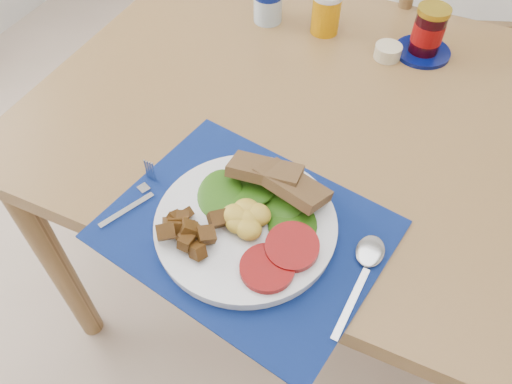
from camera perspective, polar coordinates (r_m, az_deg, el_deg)
ground at (r=1.53m, az=6.64°, el=-18.17°), size 4.00×4.00×0.00m
table at (r=1.08m, az=13.52°, el=4.52°), size 1.40×0.90×0.75m
chair_far at (r=1.62m, az=20.71°, el=14.90°), size 0.51×0.50×1.09m
placemat at (r=0.82m, az=-1.17°, el=-4.27°), size 0.49×0.41×0.00m
breakfast_plate at (r=0.80m, az=-1.69°, el=-3.44°), size 0.29×0.29×0.07m
fork at (r=0.88m, az=-13.37°, el=-0.45°), size 0.05×0.15×0.00m
spoon at (r=0.79m, az=12.30°, el=-8.30°), size 0.05×0.19×0.01m
juice_glass at (r=1.23m, az=8.00°, el=19.51°), size 0.07×0.07×0.09m
ramekin at (r=1.19m, az=14.82°, el=15.25°), size 0.06×0.06×0.03m
jam_on_saucer at (r=1.20m, az=19.00°, el=16.69°), size 0.12×0.12×0.11m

